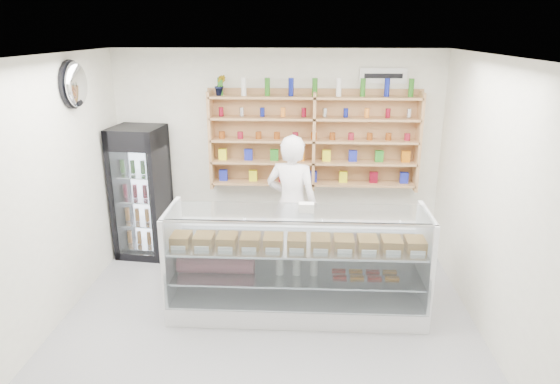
{
  "coord_description": "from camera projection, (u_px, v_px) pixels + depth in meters",
  "views": [
    {
      "loc": [
        0.38,
        -4.31,
        3.04
      ],
      "look_at": [
        0.12,
        0.9,
        1.33
      ],
      "focal_mm": 32.0,
      "sensor_mm": 36.0,
      "label": 1
    }
  ],
  "objects": [
    {
      "name": "room",
      "position": [
        263.0,
        215.0,
        4.62
      ],
      "size": [
        5.0,
        5.0,
        5.0
      ],
      "color": "#9D9CA1",
      "rests_on": "ground"
    },
    {
      "name": "display_counter",
      "position": [
        297.0,
        283.0,
        5.56
      ],
      "size": [
        2.79,
        0.83,
        1.22
      ],
      "color": "white",
      "rests_on": "floor"
    },
    {
      "name": "shop_worker",
      "position": [
        292.0,
        205.0,
        6.35
      ],
      "size": [
        0.75,
        0.58,
        1.82
      ],
      "primitive_type": "imported",
      "rotation": [
        0.0,
        0.0,
        2.89
      ],
      "color": "white",
      "rests_on": "floor"
    },
    {
      "name": "drinks_cooler",
      "position": [
        142.0,
        192.0,
        6.84
      ],
      "size": [
        0.72,
        0.7,
        1.81
      ],
      "rotation": [
        0.0,
        0.0,
        -0.11
      ],
      "color": "black",
      "rests_on": "floor"
    },
    {
      "name": "wall_shelving",
      "position": [
        314.0,
        141.0,
        6.75
      ],
      "size": [
        2.84,
        0.28,
        1.33
      ],
      "color": "tan",
      "rests_on": "back_wall"
    },
    {
      "name": "potted_plant",
      "position": [
        220.0,
        85.0,
        6.58
      ],
      "size": [
        0.17,
        0.15,
        0.27
      ],
      "primitive_type": "imported",
      "rotation": [
        0.0,
        0.0,
        0.21
      ],
      "color": "#1E6626",
      "rests_on": "wall_shelving"
    },
    {
      "name": "security_mirror",
      "position": [
        76.0,
        85.0,
        5.53
      ],
      "size": [
        0.15,
        0.5,
        0.5
      ],
      "primitive_type": "ellipsoid",
      "color": "silver",
      "rests_on": "left_wall"
    },
    {
      "name": "wall_sign",
      "position": [
        383.0,
        76.0,
        6.57
      ],
      "size": [
        0.62,
        0.03,
        0.2
      ],
      "primitive_type": "cube",
      "color": "white",
      "rests_on": "back_wall"
    }
  ]
}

